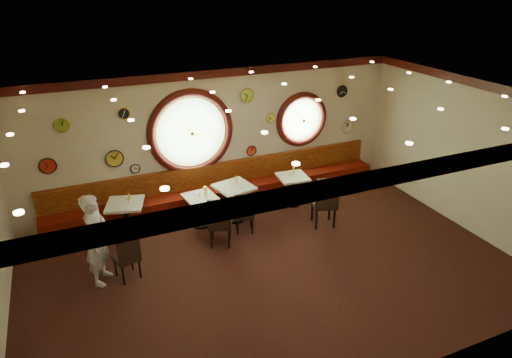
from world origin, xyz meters
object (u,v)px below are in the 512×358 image
Objects in this scene: chair_b at (220,219)px; condiment_a_pepper at (128,202)px; condiment_b_pepper at (199,194)px; condiment_c_pepper at (237,184)px; waiter at (97,239)px; table_d at (292,187)px; table_a at (126,216)px; table_c at (234,198)px; condiment_a_bottle at (129,197)px; condiment_b_salt at (195,194)px; table_b at (201,207)px; condiment_c_bottle at (236,179)px; condiment_b_bottle at (205,190)px; chair_c at (245,210)px; condiment_a_salt at (122,200)px; condiment_d_salt at (290,173)px; chair_a at (127,253)px; chair_d at (326,198)px; condiment_c_salt at (230,182)px; condiment_d_bottle at (293,170)px.

condiment_a_pepper is at bearing 169.34° from chair_b.
condiment_c_pepper is at bearing -6.11° from condiment_b_pepper.
waiter is at bearing -119.52° from condiment_a_pepper.
waiter is (-3.04, -1.09, -0.02)m from condiment_c_pepper.
table_d is at bearing 48.70° from chair_b.
condiment_c_pepper is (2.32, -0.19, 0.03)m from condiment_a_pepper.
table_c is (2.33, -0.20, 0.02)m from table_a.
table_c is 2.30m from condiment_a_pepper.
condiment_b_salt is at bearing -8.31° from condiment_a_bottle.
condiment_c_pepper is (0.71, 0.87, 0.25)m from chair_b.
condiment_b_pepper is at bearing -3.96° from condiment_a_pepper.
condiment_a_pepper is at bearing 176.47° from table_b.
condiment_c_bottle reaches higher than table_a.
table_c is at bearing -8.31° from condiment_b_bottle.
condiment_c_bottle is at bearing -4.11° from condiment_a_bottle.
condiment_b_bottle is at bearing 171.69° from table_c.
table_a is 1.23× the size of table_d.
chair_c is (-0.01, -0.63, 0.02)m from table_c.
condiment_a_salt is 1.50m from condiment_b_salt.
condiment_b_pepper is (-0.79, 0.67, 0.22)m from chair_c.
table_a is at bearing 131.44° from condiment_a_pepper.
chair_c is at bearing -41.84° from table_b.
chair_b is 2.46m from condiment_d_salt.
chair_c reaches higher than condiment_b_pepper.
chair_a is at bearing -145.50° from chair_b.
table_c is at bearing 11.38° from chair_a.
waiter is (-4.66, -0.05, 0.17)m from chair_d.
chair_c is (2.31, -0.83, 0.04)m from table_a.
waiter reaches higher than condiment_d_salt.
condiment_d_bottle is at bearing 5.38° from condiment_c_salt.
condiment_c_bottle is (0.90, 0.09, 0.15)m from condiment_b_pepper.
table_c is 0.70m from condiment_b_bottle.
condiment_a_bottle is at bearing 69.88° from condiment_a_pepper.
condiment_a_salt is 2.46m from condiment_c_bottle.
condiment_b_pepper reaches higher than table_a.
chair_b is 1.05m from condiment_b_salt.
condiment_b_salt is at bearing -176.31° from condiment_d_bottle.
chair_c and condiment_a_bottle have the same top height.
condiment_a_pepper is (-1.39, 0.04, 0.09)m from condiment_b_salt.
condiment_a_pepper is at bearing 179.20° from chair_d.
table_b is at bearing 173.05° from condiment_c_pepper.
condiment_c_salt is (0.62, 1.03, 0.26)m from chair_b.
chair_a reaches higher than table_d.
waiter is (-4.49, -1.38, 0.08)m from condiment_d_salt.
chair_c is at bearing -19.86° from table_a.
condiment_c_bottle reaches higher than chair_c.
condiment_b_salt is (-0.21, 1.02, 0.13)m from chair_b.
condiment_b_salt is at bearing 171.46° from chair_d.
condiment_d_salt is 3.77m from condiment_a_pepper.
chair_b is 6.36× the size of condiment_b_pepper.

